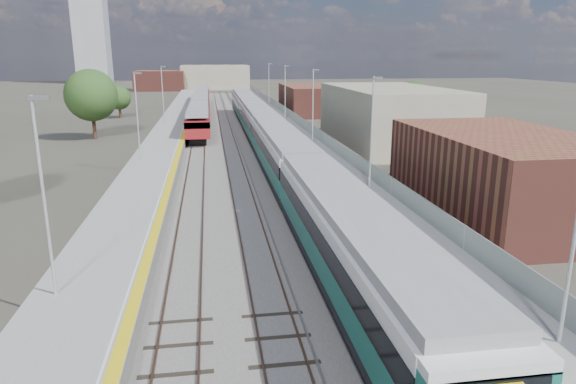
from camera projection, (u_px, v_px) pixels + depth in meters
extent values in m
plane|color=#47443A|center=(245.00, 140.00, 61.47)|extent=(320.00, 320.00, 0.00)
cube|color=#565451|center=(226.00, 137.00, 63.53)|extent=(10.50, 155.00, 0.06)
cube|color=#4C3323|center=(249.00, 133.00, 66.34)|extent=(0.07, 160.00, 0.14)
cube|color=#4C3323|center=(260.00, 133.00, 66.54)|extent=(0.07, 160.00, 0.14)
cube|color=#4C3323|center=(221.00, 134.00, 65.83)|extent=(0.07, 160.00, 0.14)
cube|color=#4C3323|center=(233.00, 134.00, 66.04)|extent=(0.07, 160.00, 0.14)
cube|color=#4C3323|center=(194.00, 134.00, 65.32)|extent=(0.07, 160.00, 0.14)
cube|color=#4C3323|center=(205.00, 134.00, 65.53)|extent=(0.07, 160.00, 0.14)
cube|color=gray|center=(246.00, 133.00, 66.29)|extent=(0.08, 160.00, 0.10)
cube|color=gray|center=(235.00, 134.00, 66.09)|extent=(0.08, 160.00, 0.10)
cube|color=slate|center=(286.00, 132.00, 64.50)|extent=(4.70, 155.00, 1.00)
cube|color=gray|center=(286.00, 128.00, 64.37)|extent=(4.70, 155.00, 0.03)
cube|color=gold|center=(269.00, 128.00, 64.06)|extent=(0.40, 155.00, 0.01)
cube|color=gray|center=(303.00, 123.00, 64.53)|extent=(0.06, 155.00, 1.20)
cylinder|color=#9EA0A3|center=(576.00, 230.00, 15.36)|extent=(0.12, 0.12, 7.50)
cylinder|color=#9EA0A3|center=(371.00, 133.00, 34.46)|extent=(0.12, 0.12, 7.50)
cube|color=#4C4C4F|center=(377.00, 78.00, 33.56)|extent=(0.70, 0.18, 0.14)
cylinder|color=#9EA0A3|center=(313.00, 106.00, 53.56)|extent=(0.12, 0.12, 7.50)
cube|color=#4C4C4F|center=(316.00, 70.00, 52.66)|extent=(0.70, 0.18, 0.14)
cylinder|color=#9EA0A3|center=(285.00, 92.00, 72.67)|extent=(0.12, 0.12, 7.50)
cube|color=#4C4C4F|center=(287.00, 66.00, 71.76)|extent=(0.70, 0.18, 0.14)
cylinder|color=#9EA0A3|center=(269.00, 85.00, 91.77)|extent=(0.12, 0.12, 7.50)
cube|color=#4C4C4F|center=(270.00, 64.00, 90.87)|extent=(0.70, 0.18, 0.14)
cube|color=slate|center=(169.00, 135.00, 62.42)|extent=(4.30, 155.00, 1.00)
cube|color=gray|center=(169.00, 131.00, 62.29)|extent=(4.30, 155.00, 0.03)
cube|color=gold|center=(185.00, 130.00, 62.56)|extent=(0.45, 155.00, 0.01)
cube|color=silver|center=(182.00, 130.00, 62.51)|extent=(0.08, 155.00, 0.01)
cylinder|color=#9EA0A3|center=(44.00, 200.00, 18.64)|extent=(0.12, 0.12, 7.50)
cube|color=#4C4C4F|center=(39.00, 98.00, 17.74)|extent=(0.70, 0.18, 0.14)
cylinder|color=#9EA0A3|center=(137.00, 117.00, 43.48)|extent=(0.12, 0.12, 7.50)
cube|color=#4C4C4F|center=(137.00, 73.00, 42.57)|extent=(0.70, 0.18, 0.14)
cylinder|color=#9EA0A3|center=(163.00, 95.00, 68.31)|extent=(0.12, 0.12, 7.50)
cube|color=#4C4C4F|center=(163.00, 67.00, 67.41)|extent=(0.70, 0.18, 0.14)
cube|color=brown|center=(503.00, 174.00, 32.28)|extent=(9.00, 16.00, 5.20)
cube|color=gray|center=(389.00, 116.00, 58.20)|extent=(11.00, 22.00, 6.40)
cube|color=brown|center=(308.00, 100.00, 89.49)|extent=(8.00, 18.00, 4.80)
cube|color=gray|center=(215.00, 77.00, 155.80)|extent=(20.00, 14.00, 7.00)
cube|color=brown|center=(160.00, 81.00, 148.88)|extent=(14.00, 12.00, 5.60)
cube|color=gray|center=(91.00, 26.00, 183.50)|extent=(11.00, 11.00, 40.00)
cube|color=black|center=(350.00, 273.00, 21.71)|extent=(2.92, 20.93, 0.49)
cube|color=#105645|center=(351.00, 254.00, 21.49)|extent=(3.03, 20.93, 1.22)
cube|color=black|center=(351.00, 232.00, 21.24)|extent=(3.09, 20.93, 0.84)
cube|color=silver|center=(352.00, 217.00, 21.07)|extent=(3.03, 20.93, 0.52)
cube|color=gray|center=(352.00, 206.00, 20.96)|extent=(2.68, 20.93, 0.43)
cube|color=black|center=(281.00, 167.00, 42.18)|extent=(2.92, 20.93, 0.49)
cube|color=#105645|center=(281.00, 157.00, 41.96)|extent=(3.03, 20.93, 1.22)
cube|color=black|center=(281.00, 145.00, 41.71)|extent=(3.09, 20.93, 0.84)
cube|color=silver|center=(281.00, 137.00, 41.54)|extent=(3.03, 20.93, 0.52)
cube|color=gray|center=(281.00, 132.00, 41.42)|extent=(2.68, 20.93, 0.43)
cube|color=black|center=(257.00, 131.00, 62.65)|extent=(2.92, 20.93, 0.49)
cube|color=#105645|center=(257.00, 124.00, 62.43)|extent=(3.03, 20.93, 1.22)
cube|color=black|center=(256.00, 116.00, 62.18)|extent=(3.09, 20.93, 0.84)
cube|color=silver|center=(256.00, 110.00, 62.01)|extent=(3.03, 20.93, 0.52)
cube|color=gray|center=(256.00, 106.00, 61.89)|extent=(2.68, 20.93, 0.43)
cube|color=black|center=(245.00, 112.00, 83.12)|extent=(2.92, 20.93, 0.49)
cube|color=#105645|center=(244.00, 107.00, 82.90)|extent=(3.03, 20.93, 1.22)
cube|color=black|center=(244.00, 101.00, 82.65)|extent=(3.09, 20.93, 0.84)
cube|color=silver|center=(244.00, 97.00, 82.48)|extent=(3.03, 20.93, 0.52)
cube|color=gray|center=(244.00, 94.00, 82.36)|extent=(2.68, 20.93, 0.43)
cube|color=black|center=(199.00, 132.00, 64.71)|extent=(1.88, 15.95, 0.65)
cube|color=maroon|center=(199.00, 120.00, 64.31)|extent=(2.77, 18.77, 1.98)
cube|color=black|center=(199.00, 116.00, 64.18)|extent=(2.83, 18.77, 0.69)
cube|color=gray|center=(198.00, 108.00, 63.93)|extent=(2.47, 18.77, 0.40)
cube|color=black|center=(201.00, 115.00, 83.12)|extent=(1.88, 15.95, 0.65)
cube|color=maroon|center=(201.00, 106.00, 82.71)|extent=(2.77, 18.77, 1.98)
cube|color=black|center=(200.00, 102.00, 82.59)|extent=(2.83, 18.77, 0.69)
cube|color=gray|center=(200.00, 96.00, 82.33)|extent=(2.47, 18.77, 0.40)
cube|color=black|center=(202.00, 104.00, 101.52)|extent=(1.88, 15.95, 0.65)
cube|color=maroon|center=(202.00, 96.00, 101.12)|extent=(2.77, 18.77, 1.98)
cube|color=black|center=(202.00, 94.00, 100.99)|extent=(2.83, 18.77, 0.69)
cube|color=gray|center=(201.00, 89.00, 100.74)|extent=(2.47, 18.77, 0.40)
cylinder|color=#382619|center=(94.00, 127.00, 62.00)|extent=(0.44, 0.44, 2.91)
sphere|color=#26451A|center=(91.00, 95.00, 61.02)|extent=(6.15, 6.15, 6.15)
cylinder|color=#382619|center=(120.00, 112.00, 83.18)|extent=(0.44, 0.44, 1.81)
sphere|color=#26451A|center=(119.00, 98.00, 82.57)|extent=(3.82, 3.82, 3.82)
cylinder|color=#382619|center=(412.00, 119.00, 72.63)|extent=(0.44, 0.44, 2.24)
sphere|color=#26451A|center=(414.00, 98.00, 71.87)|extent=(4.73, 4.73, 4.73)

